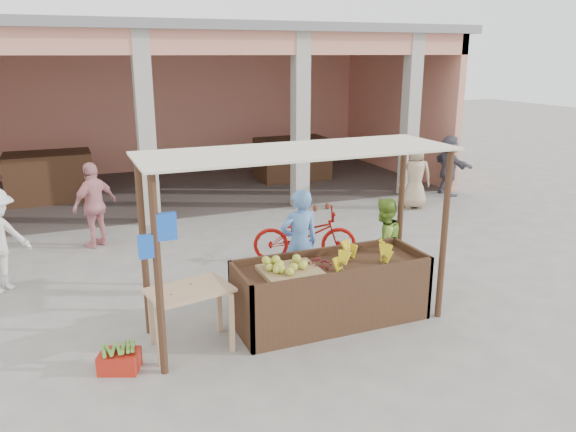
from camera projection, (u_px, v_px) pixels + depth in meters
name	position (u px, v px, depth m)	size (l,w,h in m)	color
ground	(297.00, 327.00, 7.53)	(60.00, 60.00, 0.00)	slate
market_building	(165.00, 86.00, 14.73)	(14.40, 6.40, 4.20)	tan
fruit_stall	(331.00, 294.00, 7.60)	(2.60, 0.95, 0.80)	#462B1C
stall_awning	(295.00, 182.00, 7.03)	(4.09, 1.35, 2.39)	#462B1C
banana_heap	(364.00, 254.00, 7.64)	(1.11, 0.61, 0.20)	yellow
melon_tray	(290.00, 267.00, 7.21)	(0.74, 0.65, 0.20)	#967B4D
berry_heap	(317.00, 263.00, 7.44)	(0.40, 0.33, 0.13)	maroon
side_table	(190.00, 299.00, 6.84)	(1.09, 0.83, 0.79)	tan
papaya_pile	(189.00, 281.00, 6.77)	(0.67, 0.38, 0.19)	#4D8E2E
red_crate	(120.00, 361.00, 6.47)	(0.44, 0.32, 0.23)	#B62113
plantain_bundle	(118.00, 350.00, 6.43)	(0.36, 0.25, 0.07)	#579034
produce_sacks	(321.00, 198.00, 13.06)	(0.76, 0.47, 0.58)	maroon
vendor_blue	(299.00, 240.00, 8.26)	(0.66, 0.49, 1.77)	#598DD3
vendor_green	(383.00, 241.00, 8.62)	(0.73, 0.42, 1.52)	#7FB236
motorcycle	(305.00, 234.00, 9.80)	(1.89, 0.65, 0.99)	#910C07
shopper_b	(94.00, 202.00, 10.46)	(1.02, 0.54, 1.73)	#D6898E
shopper_c	(415.00, 172.00, 13.09)	(0.83, 0.54, 1.73)	tan
shopper_d	(449.00, 164.00, 14.38)	(1.50, 0.62, 1.63)	#555360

